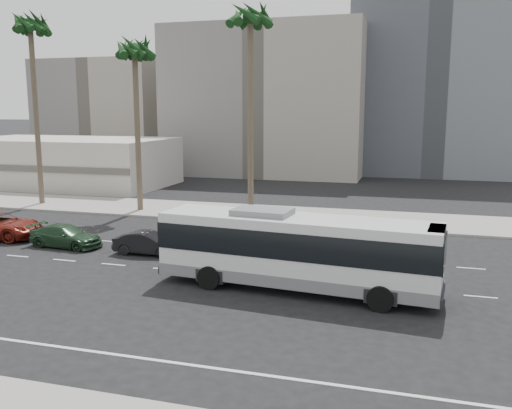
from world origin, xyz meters
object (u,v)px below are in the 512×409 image
at_px(city_bus, 296,249).
at_px(palm_mid, 135,54).
at_px(car_a, 148,243).
at_px(palm_far, 30,29).
at_px(car_b, 66,236).
at_px(palm_near, 250,21).

bearing_deg(city_bus, palm_mid, 141.31).
relative_size(car_a, palm_far, 0.24).
bearing_deg(palm_mid, palm_far, 177.62).
relative_size(city_bus, car_b, 2.84).
bearing_deg(city_bus, palm_far, 153.48).
height_order(car_a, palm_near, palm_near).
relative_size(palm_near, palm_mid, 1.14).
bearing_deg(palm_near, palm_far, 176.65).
bearing_deg(palm_mid, city_bus, -44.07).
height_order(city_bus, palm_near, palm_near).
bearing_deg(palm_mid, car_b, -83.74).
distance_m(city_bus, palm_near, 20.30).
bearing_deg(palm_far, palm_near, -3.35).
relative_size(car_b, palm_mid, 0.33).
height_order(city_bus, palm_mid, palm_mid).
relative_size(city_bus, palm_near, 0.82).
distance_m(car_b, palm_mid, 16.48).
distance_m(palm_near, palm_far, 19.04).
bearing_deg(palm_near, car_a, -103.63).
height_order(city_bus, car_a, city_bus).
relative_size(city_bus, palm_mid, 0.94).
relative_size(city_bus, car_a, 3.28).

